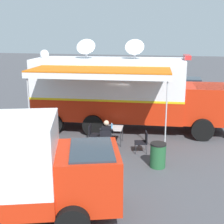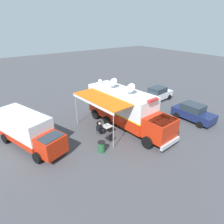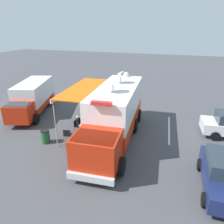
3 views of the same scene
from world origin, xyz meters
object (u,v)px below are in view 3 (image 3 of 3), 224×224
water_bottle (85,122)px  seated_responder (79,123)px  trash_bin (45,137)px  support_truck (33,98)px  folding_chair_at_table (77,125)px  car_behind_truck (224,174)px  folding_chair_beside_table (88,122)px  folding_table (86,125)px  folding_chair_spare_by_truck (67,134)px  command_truck (114,112)px

water_bottle → seated_responder: size_ratio=0.18×
seated_responder → trash_bin: seated_responder is taller
support_truck → trash_bin: bearing=134.7°
folding_chair_at_table → car_behind_truck: 9.95m
water_bottle → trash_bin: 2.89m
folding_chair_at_table → folding_chair_beside_table: bearing=-126.9°
folding_chair_at_table → seated_responder: size_ratio=0.70×
folding_chair_at_table → support_truck: bearing=-21.0°
folding_table → folding_chair_spare_by_truck: size_ratio=0.99×
folding_chair_beside_table → car_behind_truck: car_behind_truck is taller
trash_bin → folding_chair_at_table: bearing=-118.3°
folding_table → water_bottle: size_ratio=3.85×
folding_chair_spare_by_truck → trash_bin: bearing=28.4°
folding_chair_spare_by_truck → trash_bin: size_ratio=0.96×
seated_responder → folding_chair_beside_table: bearing=-116.7°
command_truck → folding_table: size_ratio=11.20×
support_truck → car_behind_truck: size_ratio=1.67×
folding_table → seated_responder: seated_responder is taller
folding_table → water_bottle: water_bottle is taller
folding_chair_at_table → folding_chair_spare_by_truck: size_ratio=1.00×
folding_chair_beside_table → support_truck: size_ratio=0.12×
command_truck → folding_chair_spare_by_truck: command_truck is taller
command_truck → folding_chair_beside_table: size_ratio=11.10×
trash_bin → folding_chair_beside_table: bearing=-120.6°
seated_responder → car_behind_truck: (-9.21, 3.25, 0.23)m
folding_chair_beside_table → trash_bin: (1.74, 2.94, -0.06)m
folding_chair_spare_by_truck → seated_responder: (-0.11, -1.54, 0.14)m
folding_chair_spare_by_truck → seated_responder: seated_responder is taller
folding_chair_beside_table → folding_chair_spare_by_truck: same height
water_bottle → support_truck: 6.55m
water_bottle → folding_chair_beside_table: bearing=-78.0°
folding_chair_at_table → folding_chair_spare_by_truck: bearing=93.1°
car_behind_truck → command_truck: bearing=-25.6°
support_truck → water_bottle: bearing=160.6°
folding_table → trash_bin: trash_bin is taller
trash_bin → car_behind_truck: (-10.59, 1.02, 0.42)m
water_bottle → folding_chair_at_table: bearing=-6.3°
car_behind_truck → folding_chair_at_table: bearing=-19.0°
folding_table → folding_chair_at_table: bearing=-8.9°
command_truck → folding_chair_beside_table: (2.42, -0.88, -1.43)m
seated_responder → car_behind_truck: bearing=160.5°
seated_responder → trash_bin: 2.63m
command_truck → folding_chair_spare_by_truck: size_ratio=11.10×
folding_chair_beside_table → support_truck: bearing=-12.8°
water_bottle → folding_chair_spare_by_truck: (0.63, 1.45, -0.32)m
water_bottle → support_truck: support_truck is taller
command_truck → folding_chair_spare_by_truck: (2.89, 1.37, -1.43)m
folding_chair_spare_by_truck → water_bottle: bearing=-113.6°
water_bottle → folding_chair_spare_by_truck: size_ratio=0.26×
command_truck → seated_responder: (2.78, -0.17, -1.30)m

